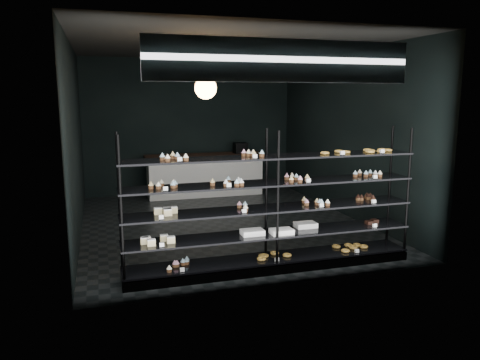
# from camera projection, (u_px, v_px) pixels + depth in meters

# --- Properties ---
(room) EXTENTS (5.01, 6.01, 3.20)m
(room) POSITION_uv_depth(u_px,v_px,m) (222.00, 137.00, 8.44)
(room) COLOR black
(room) RESTS_ON ground
(display_shelf) EXTENTS (4.00, 0.50, 1.91)m
(display_shelf) POSITION_uv_depth(u_px,v_px,m) (270.00, 225.00, 6.31)
(display_shelf) COLOR black
(display_shelf) RESTS_ON room
(signage) EXTENTS (3.30, 0.05, 0.50)m
(signage) POSITION_uv_depth(u_px,v_px,m) (284.00, 61.00, 5.47)
(signage) COLOR #0D0E42
(signage) RESTS_ON room
(pendant_lamp) EXTENTS (0.32, 0.32, 0.89)m
(pendant_lamp) POSITION_uv_depth(u_px,v_px,m) (206.00, 88.00, 6.77)
(pendant_lamp) COLOR black
(pendant_lamp) RESTS_ON room
(service_counter) EXTENTS (2.78, 0.65, 1.23)m
(service_counter) POSITION_uv_depth(u_px,v_px,m) (205.00, 174.00, 11.06)
(service_counter) COLOR silver
(service_counter) RESTS_ON room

